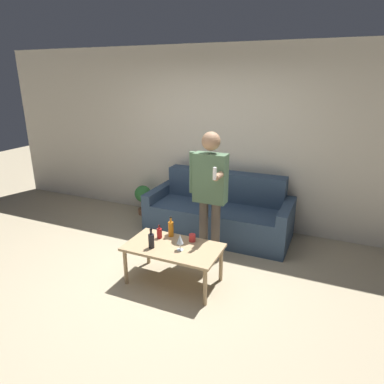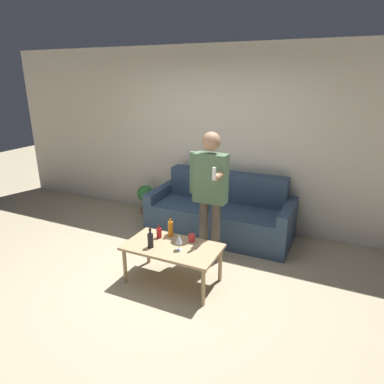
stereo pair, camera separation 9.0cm
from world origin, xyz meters
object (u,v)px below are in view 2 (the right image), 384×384
(bottle_orange, at_px, (171,228))
(person_standing_front, at_px, (210,188))
(couch, at_px, (221,214))
(coffee_table, at_px, (172,250))

(bottle_orange, xyz_separation_m, person_standing_front, (0.32, 0.41, 0.43))
(couch, distance_m, person_standing_front, 1.05)
(coffee_table, xyz_separation_m, bottle_orange, (-0.14, 0.21, 0.15))
(couch, relative_size, person_standing_front, 1.26)
(bottle_orange, relative_size, person_standing_front, 0.15)
(couch, distance_m, coffee_table, 1.43)
(bottle_orange, bearing_deg, coffee_table, -57.39)
(couch, bearing_deg, bottle_orange, -98.38)
(couch, height_order, bottle_orange, couch)
(couch, xyz_separation_m, person_standing_front, (0.14, -0.81, 0.66))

